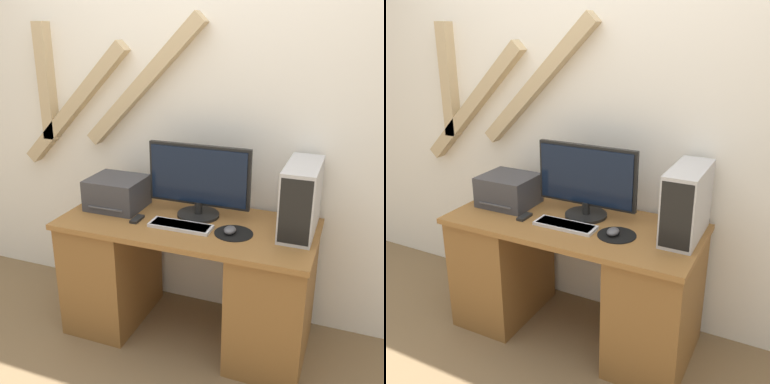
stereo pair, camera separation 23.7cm
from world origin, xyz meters
The scene contains 10 objects.
ground_plane centered at (0.00, 0.00, 0.00)m, with size 12.00×12.00×0.00m, color brown.
wall_back centered at (-0.01, 0.68, 1.35)m, with size 6.40×0.13×2.70m.
desk centered at (0.00, 0.31, 0.37)m, with size 1.39×0.62×0.72m.
monitor centered at (0.03, 0.41, 0.93)m, with size 0.58×0.24×0.41m.
keyboard centered at (-0.01, 0.23, 0.73)m, with size 0.34×0.12×0.02m.
mousepad centered at (0.28, 0.26, 0.72)m, with size 0.20×0.20×0.00m.
mouse centered at (0.26, 0.25, 0.74)m, with size 0.06×0.08×0.04m.
computer_tower centered at (0.58, 0.41, 0.90)m, with size 0.17×0.41×0.36m.
printer centered at (-0.46, 0.36, 0.81)m, with size 0.31×0.28×0.18m.
remote_control centered at (-0.26, 0.23, 0.72)m, with size 0.04×0.10×0.02m.
Camera 1 is at (0.83, -1.77, 1.71)m, focal length 42.00 mm.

